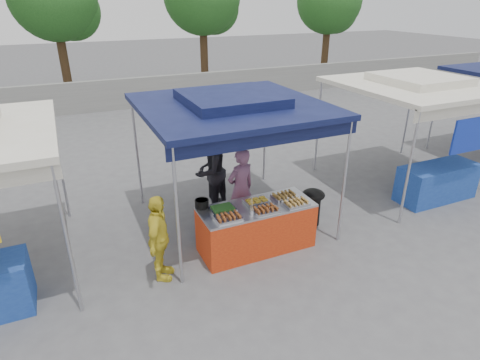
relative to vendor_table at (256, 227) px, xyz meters
name	(u,v)px	position (x,y,z in m)	size (l,w,h in m)	color
ground_plane	(253,245)	(0.00, 0.10, -0.43)	(80.00, 80.00, 0.00)	#555558
back_wall	(134,93)	(0.00, 11.10, 0.17)	(40.00, 0.25, 1.20)	gray
main_canopy	(231,105)	(0.00, 1.07, 1.94)	(3.20, 3.20, 2.57)	#B2B2B9
neighbor_stall_right	(427,123)	(4.50, 0.67, 1.18)	(3.20, 3.20, 2.57)	#B2B2B9
tree_1	(58,1)	(-2.21, 13.44, 3.56)	(3.46, 3.39, 5.83)	#3D2A17
tree_3	(331,3)	(10.62, 12.98, 3.41)	(3.36, 3.27, 5.62)	#3D2A17
vendor_table	(256,227)	(0.00, 0.00, 0.00)	(2.00, 0.80, 0.85)	#B83010
food_tray_fl	(228,218)	(-0.63, -0.22, 0.46)	(0.42, 0.30, 0.07)	silver
food_tray_fm	(266,210)	(0.05, -0.24, 0.46)	(0.42, 0.30, 0.07)	silver
food_tray_fr	(296,203)	(0.64, -0.24, 0.46)	(0.42, 0.30, 0.07)	silver
food_tray_bl	(223,209)	(-0.60, 0.08, 0.46)	(0.42, 0.30, 0.07)	silver
food_tray_bm	(257,201)	(0.05, 0.11, 0.46)	(0.42, 0.30, 0.07)	silver
food_tray_br	(284,196)	(0.59, 0.08, 0.46)	(0.42, 0.30, 0.07)	silver
cooking_pot	(202,203)	(-0.87, 0.35, 0.49)	(0.24, 0.24, 0.14)	black
skewer_cup	(252,212)	(-0.21, -0.24, 0.47)	(0.07, 0.07, 0.09)	#B2B2B9
wok_burner	(313,204)	(1.38, 0.30, 0.02)	(0.45, 0.45, 0.75)	black
crate_left	(214,228)	(-0.52, 0.72, -0.28)	(0.48, 0.34, 0.29)	#132C9A
crate_right	(257,225)	(0.28, 0.51, -0.29)	(0.44, 0.31, 0.26)	#132C9A
crate_stacked	(257,213)	(0.28, 0.51, -0.04)	(0.41, 0.29, 0.25)	#132C9A
vendor_woman	(241,189)	(0.06, 0.80, 0.38)	(0.59, 0.39, 1.62)	#835375
helper_man	(209,171)	(-0.23, 1.70, 0.46)	(0.86, 0.67, 1.77)	black
customer_person	(159,239)	(-1.75, -0.13, 0.30)	(0.85, 0.35, 1.45)	gold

